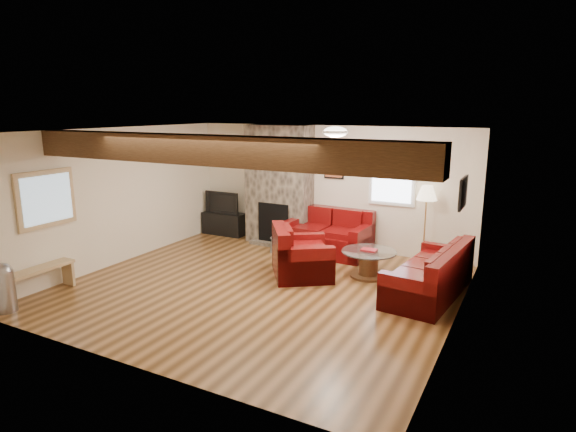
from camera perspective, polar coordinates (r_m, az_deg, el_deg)
name	(u,v)px	position (r m, az deg, el deg)	size (l,w,h in m)	color
room	(258,212)	(7.52, -3.54, 0.47)	(8.00, 8.00, 8.00)	#523215
oak_beam	(207,150)	(6.34, -9.58, 7.73)	(6.00, 0.36, 0.38)	#341F0F
chimney_breast	(279,187)	(10.14, -1.08, 3.50)	(1.40, 0.67, 2.50)	#332E28
back_window	(392,177)	(9.41, 12.25, 4.53)	(0.90, 0.08, 1.10)	white
hatch_window	(46,199)	(8.41, -26.73, 1.82)	(0.08, 1.00, 0.90)	#A98259
ceiling_dome	(335,134)	(7.76, 5.63, 9.68)	(0.40, 0.40, 0.18)	#F0E3CC
artwork_back	(334,166)	(9.78, 5.48, 5.94)	(0.42, 0.06, 0.52)	black
artwork_right	(462,193)	(6.73, 19.97, 2.61)	(0.06, 0.55, 0.42)	black
sofa_three	(429,271)	(7.76, 16.40, -6.23)	(2.02, 0.85, 0.78)	#460905
loveseat	(328,232)	(9.54, 4.70, -1.94)	(1.64, 0.95, 0.87)	#460905
armchair_red	(302,251)	(8.27, 1.69, -4.22)	(1.07, 0.94, 0.87)	#460905
coffee_table	(369,264)	(8.40, 9.52, -5.60)	(0.94, 0.94, 0.49)	#452816
tv_cabinet	(225,223)	(11.12, -7.53, -0.88)	(1.00, 0.40, 0.50)	black
television	(224,202)	(11.02, -7.60, 1.65)	(0.87, 0.11, 0.50)	black
floor_lamp	(427,197)	(9.15, 16.11, 2.15)	(0.37, 0.37, 1.46)	tan
pine_bench	(38,282)	(8.40, -27.49, -6.98)	(0.27, 1.17, 0.44)	#A98259
pedal_bin	(4,287)	(7.96, -30.60, -7.29)	(0.29, 0.29, 0.72)	#9A9A9F
coal_bucket	(278,245)	(9.67, -1.19, -3.41)	(0.34, 0.34, 0.32)	gray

